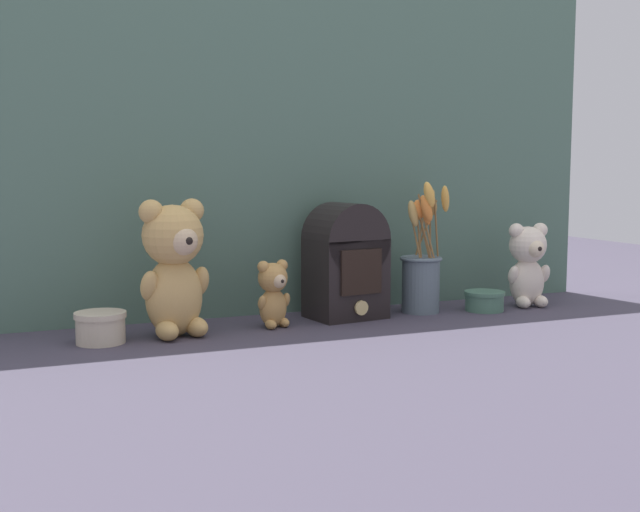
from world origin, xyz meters
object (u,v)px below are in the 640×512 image
Objects in this scene: vintage_radio at (346,260)px; teddy_bear_medium at (528,263)px; teddy_bear_small at (273,292)px; flower_vase at (422,270)px; decorative_tin_tall at (100,327)px; decorative_tin_short at (485,301)px; teddy_bear_large at (174,265)px.

teddy_bear_medium is at bearing -4.36° from vintage_radio.
flower_vase is at bearing 4.78° from teddy_bear_small.
decorative_tin_tall is 0.90m from decorative_tin_short.
decorative_tin_short is (0.53, -0.01, -0.05)m from teddy_bear_small.
flower_vase reaches higher than vintage_radio.
teddy_bear_large is 1.35× the size of teddy_bear_medium.
teddy_bear_large is at bearing -177.88° from teddy_bear_small.
teddy_bear_small is 0.55× the size of vintage_radio.
teddy_bear_small reaches higher than decorative_tin_tall.
vintage_radio is at bearing 5.99° from decorative_tin_tall.
flower_vase is (-0.29, 0.03, -0.01)m from teddy_bear_medium.
teddy_bear_large is 0.41m from vintage_radio.
teddy_bear_small is at bearing 2.68° from decorative_tin_tall.
decorative_tin_tall is at bearing -176.50° from teddy_bear_large.
decorative_tin_tall is (-0.75, -0.05, -0.07)m from flower_vase.
teddy_bear_small is at bearing 178.74° from decorative_tin_short.
decorative_tin_short is at bearing 0.34° from decorative_tin_tall.
teddy_bear_small is 0.20m from vintage_radio.
teddy_bear_medium reaches higher than decorative_tin_tall.
teddy_bear_medium is 0.78× the size of vintage_radio.
teddy_bear_large reaches higher than vintage_radio.
teddy_bear_small is (-0.67, -0.00, -0.03)m from teddy_bear_medium.
teddy_bear_medium is at bearing 0.40° from teddy_bear_small.
flower_vase is 1.19× the size of vintage_radio.
vintage_radio is 2.73× the size of decorative_tin_short.
flower_vase is 0.18m from decorative_tin_short.
decorative_tin_tall is (-1.03, -0.02, -0.08)m from teddy_bear_medium.
vintage_radio is 0.57m from decorative_tin_tall.
vintage_radio reaches higher than decorative_tin_short.
decorative_tin_tall is (-0.37, -0.02, -0.04)m from teddy_bear_small.
vintage_radio is at bearing 6.90° from teddy_bear_large.
decorative_tin_short is (-0.13, -0.02, -0.08)m from teddy_bear_medium.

